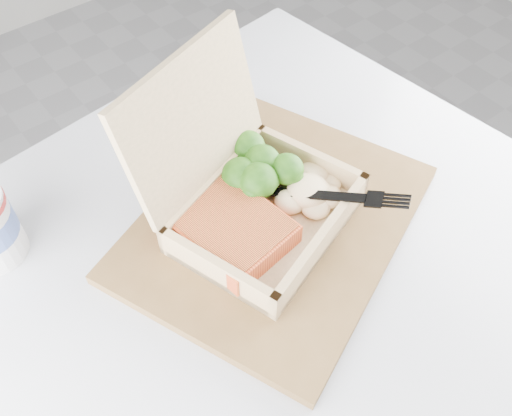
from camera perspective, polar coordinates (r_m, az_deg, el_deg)
cafe_table at (r=0.84m, az=2.33°, el=-13.08°), size 0.86×0.86×0.72m
serving_tray at (r=0.70m, az=1.84°, el=-1.41°), size 0.44×0.40×0.02m
takeout_container at (r=0.67m, az=-1.29°, el=2.16°), size 0.26×0.26×0.20m
salmon_fillet at (r=0.66m, az=-2.81°, el=-1.85°), size 0.12×0.15×0.03m
broccoli_pile at (r=0.71m, az=0.61°, el=4.06°), size 0.11×0.11×0.04m
mashed_potatoes at (r=0.70m, az=5.23°, el=1.74°), size 0.09×0.08×0.03m
plastic_fork at (r=0.68m, az=4.03°, el=1.78°), size 0.11×0.16×0.03m
receipt at (r=0.82m, az=-6.98°, el=6.95°), size 0.09×0.14×0.00m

